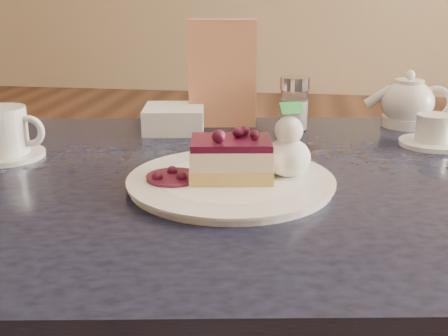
# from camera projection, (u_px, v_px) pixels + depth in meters

# --- Properties ---
(main_table) EXTENTS (1.27, 0.95, 0.73)m
(main_table) POSITION_uv_depth(u_px,v_px,m) (230.00, 221.00, 0.88)
(main_table) COLOR #191C33
(main_table) RESTS_ON ground
(dessert_plate) EXTENTS (0.29, 0.29, 0.01)m
(dessert_plate) POSITION_uv_depth(u_px,v_px,m) (231.00, 182.00, 0.81)
(dessert_plate) COLOR white
(dessert_plate) RESTS_ON main_table
(cheesecake_slice) EXTENTS (0.13, 0.10, 0.06)m
(cheesecake_slice) POSITION_uv_depth(u_px,v_px,m) (231.00, 159.00, 0.80)
(cheesecake_slice) COLOR #E2BF63
(cheesecake_slice) RESTS_ON dessert_plate
(whipped_cream) EXTENTS (0.07, 0.07, 0.06)m
(whipped_cream) POSITION_uv_depth(u_px,v_px,m) (288.00, 157.00, 0.81)
(whipped_cream) COLOR white
(whipped_cream) RESTS_ON dessert_plate
(berry_sauce) EXTENTS (0.08, 0.08, 0.01)m
(berry_sauce) POSITION_uv_depth(u_px,v_px,m) (173.00, 178.00, 0.80)
(berry_sauce) COLOR black
(berry_sauce) RESTS_ON dessert_plate
(coffee_set) EXTENTS (0.14, 0.13, 0.09)m
(coffee_set) POSITION_uv_depth(u_px,v_px,m) (6.00, 135.00, 0.94)
(coffee_set) COLOR white
(coffee_set) RESTS_ON main_table
(tea_set) EXTENTS (0.19, 0.26, 0.10)m
(tea_set) POSITION_uv_depth(u_px,v_px,m) (412.00, 109.00, 1.12)
(tea_set) COLOR white
(tea_set) RESTS_ON main_table
(menu_card) EXTENTS (0.14, 0.05, 0.21)m
(menu_card) POSITION_uv_depth(u_px,v_px,m) (222.00, 74.00, 1.13)
(menu_card) COLOR beige
(menu_card) RESTS_ON main_table
(sugar_shaker) EXTENTS (0.06, 0.06, 0.11)m
(sugar_shaker) POSITION_uv_depth(u_px,v_px,m) (294.00, 103.00, 1.11)
(sugar_shaker) COLOR white
(sugar_shaker) RESTS_ON main_table
(napkin_stack) EXTENTS (0.13, 0.13, 0.05)m
(napkin_stack) POSITION_uv_depth(u_px,v_px,m) (174.00, 119.00, 1.12)
(napkin_stack) COLOR white
(napkin_stack) RESTS_ON main_table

